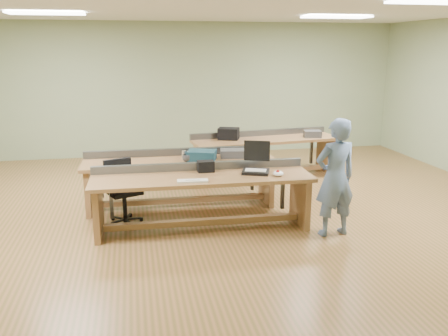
{
  "coord_description": "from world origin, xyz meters",
  "views": [
    {
      "loc": [
        -1.22,
        -6.92,
        2.43
      ],
      "look_at": [
        0.02,
        -0.6,
        0.79
      ],
      "focal_mm": 38.0,
      "sensor_mm": 36.0,
      "label": 1
    }
  ],
  "objects": [
    {
      "name": "keyboard",
      "position": [
        -0.49,
        -1.07,
        0.76
      ],
      "size": [
        0.41,
        0.17,
        0.02
      ],
      "primitive_type": "cube",
      "rotation": [
        0.0,
        0.0,
        -0.08
      ],
      "color": "beige",
      "rests_on": "workbench_front"
    },
    {
      "name": "laptop_screen",
      "position": [
        0.47,
        -0.67,
        1.04
      ],
      "size": [
        0.35,
        0.14,
        0.29
      ],
      "primitive_type": "cube",
      "rotation": [
        0.0,
        0.0,
        -0.35
      ],
      "color": "black",
      "rests_on": "laptop_base"
    },
    {
      "name": "person",
      "position": [
        1.35,
        -1.36,
        0.79
      ],
      "size": [
        0.62,
        0.45,
        1.57
      ],
      "primitive_type": "imported",
      "rotation": [
        0.0,
        0.0,
        3.28
      ],
      "color": "slate",
      "rests_on": "floor"
    },
    {
      "name": "fluor_panels",
      "position": [
        0.0,
        0.0,
        2.97
      ],
      "size": [
        6.2,
        3.5,
        0.03
      ],
      "color": "white",
      "rests_on": "ceiling"
    },
    {
      "name": "task_chair",
      "position": [
        -1.4,
        -0.34,
        0.33
      ],
      "size": [
        0.63,
        0.63,
        0.9
      ],
      "rotation": [
        0.0,
        0.0,
        0.39
      ],
      "color": "black",
      "rests_on": "floor"
    },
    {
      "name": "workbench_back",
      "position": [
        1.27,
        1.67,
        0.56
      ],
      "size": [
        2.9,
        1.11,
        0.86
      ],
      "rotation": [
        0.0,
        0.0,
        0.13
      ],
      "color": "#996D40",
      "rests_on": "floor"
    },
    {
      "name": "floor",
      "position": [
        0.0,
        0.0,
        0.0
      ],
      "size": [
        10.0,
        10.0,
        0.0
      ],
      "primitive_type": "plane",
      "color": "brown",
      "rests_on": "ground"
    },
    {
      "name": "mug",
      "position": [
        -0.43,
        0.07,
        0.8
      ],
      "size": [
        0.16,
        0.16,
        0.11
      ],
      "primitive_type": "imported",
      "rotation": [
        0.0,
        0.0,
        -0.2
      ],
      "color": "#37383A",
      "rests_on": "workbench_mid"
    },
    {
      "name": "wall_back",
      "position": [
        0.0,
        4.0,
        1.5
      ],
      "size": [
        10.0,
        0.04,
        3.0
      ],
      "primitive_type": "cube",
      "color": "gray",
      "rests_on": "floor"
    },
    {
      "name": "storage_box_back",
      "position": [
        0.55,
        1.7,
        0.86
      ],
      "size": [
        0.45,
        0.39,
        0.22
      ],
      "primitive_type": "cube",
      "rotation": [
        0.0,
        0.0,
        -0.39
      ],
      "color": "black",
      "rests_on": "workbench_back"
    },
    {
      "name": "workbench_mid",
      "position": [
        -0.52,
        0.22,
        0.56
      ],
      "size": [
        2.98,
        0.84,
        0.86
      ],
      "rotation": [
        0.0,
        0.0,
        -0.02
      ],
      "color": "#996D40",
      "rests_on": "floor"
    },
    {
      "name": "drinks_can",
      "position": [
        -0.45,
        0.25,
        0.82
      ],
      "size": [
        0.09,
        0.09,
        0.13
      ],
      "primitive_type": "cylinder",
      "rotation": [
        0.0,
        0.0,
        -0.36
      ],
      "color": "white",
      "rests_on": "workbench_mid"
    },
    {
      "name": "laptop_base",
      "position": [
        0.42,
        -0.8,
        0.77
      ],
      "size": [
        0.44,
        0.4,
        0.04
      ],
      "primitive_type": "cube",
      "rotation": [
        0.0,
        0.0,
        -0.35
      ],
      "color": "black",
      "rests_on": "workbench_front"
    },
    {
      "name": "camera_bag",
      "position": [
        -0.24,
        -0.6,
        0.83
      ],
      "size": [
        0.23,
        0.15,
        0.15
      ],
      "primitive_type": "cube",
      "rotation": [
        0.0,
        0.0,
        0.04
      ],
      "color": "black",
      "rests_on": "workbench_front"
    },
    {
      "name": "workbench_front",
      "position": [
        -0.33,
        -0.79,
        0.56
      ],
      "size": [
        2.99,
        0.85,
        0.86
      ],
      "rotation": [
        0.0,
        0.0,
        -0.02
      ],
      "color": "#996D40",
      "rests_on": "floor"
    },
    {
      "name": "wall_front",
      "position": [
        0.0,
        -4.0,
        1.5
      ],
      "size": [
        10.0,
        0.04,
        3.0
      ],
      "primitive_type": "cube",
      "color": "gray",
      "rests_on": "floor"
    },
    {
      "name": "parts_bin_grey",
      "position": [
        0.35,
        0.23,
        0.81
      ],
      "size": [
        0.48,
        0.35,
        0.12
      ],
      "primitive_type": "cube",
      "rotation": [
        0.0,
        0.0,
        -0.16
      ],
      "color": "#37383A",
      "rests_on": "workbench_mid"
    },
    {
      "name": "parts_bin_teal",
      "position": [
        -0.19,
        0.12,
        0.82
      ],
      "size": [
        0.5,
        0.43,
        0.15
      ],
      "primitive_type": "cube",
      "rotation": [
        0.0,
        0.0,
        -0.31
      ],
      "color": "#153746",
      "rests_on": "workbench_mid"
    },
    {
      "name": "ceiling",
      "position": [
        0.0,
        0.0,
        3.0
      ],
      "size": [
        10.0,
        10.0,
        0.0
      ],
      "primitive_type": "plane",
      "color": "silver",
      "rests_on": "wall_back"
    },
    {
      "name": "trackball_mouse",
      "position": [
        0.68,
        -1.01,
        0.79
      ],
      "size": [
        0.18,
        0.2,
        0.07
      ],
      "primitive_type": "ellipsoid",
      "rotation": [
        0.0,
        0.0,
        0.29
      ],
      "color": "white",
      "rests_on": "workbench_front"
    },
    {
      "name": "tray_back",
      "position": [
        2.19,
        1.61,
        0.81
      ],
      "size": [
        0.36,
        0.29,
        0.13
      ],
      "primitive_type": "cube",
      "rotation": [
        0.0,
        0.0,
        -0.18
      ],
      "color": "#37383A",
      "rests_on": "workbench_back"
    }
  ]
}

